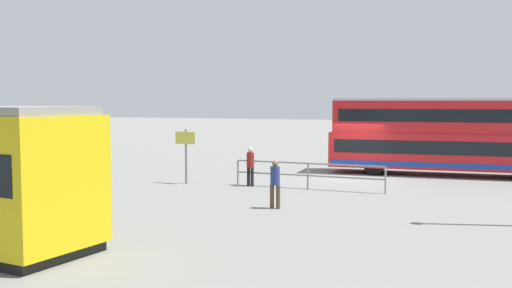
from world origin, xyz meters
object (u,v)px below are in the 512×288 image
object	(u,v)px
pedestrian_crossing	(275,181)
double_decker_bus	(453,136)
pedestrian_near_railing	(250,164)
info_sign	(186,146)

from	to	relation	value
pedestrian_crossing	double_decker_bus	bearing A→B (deg)	-115.03
double_decker_bus	pedestrian_crossing	distance (m)	12.43
double_decker_bus	pedestrian_near_railing	xyz separation A→B (m)	(7.88, 6.69, -0.96)
pedestrian_near_railing	info_sign	bearing A→B (deg)	5.11
pedestrian_near_railing	pedestrian_crossing	bearing A→B (deg)	120.14
pedestrian_near_railing	info_sign	distance (m)	3.00
pedestrian_crossing	pedestrian_near_railing	bearing A→B (deg)	-59.86
double_decker_bus	info_sign	xyz separation A→B (m)	(10.79, 6.95, -0.28)
pedestrian_crossing	info_sign	bearing A→B (deg)	-37.65
double_decker_bus	pedestrian_crossing	size ratio (longest dim) A/B	7.22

